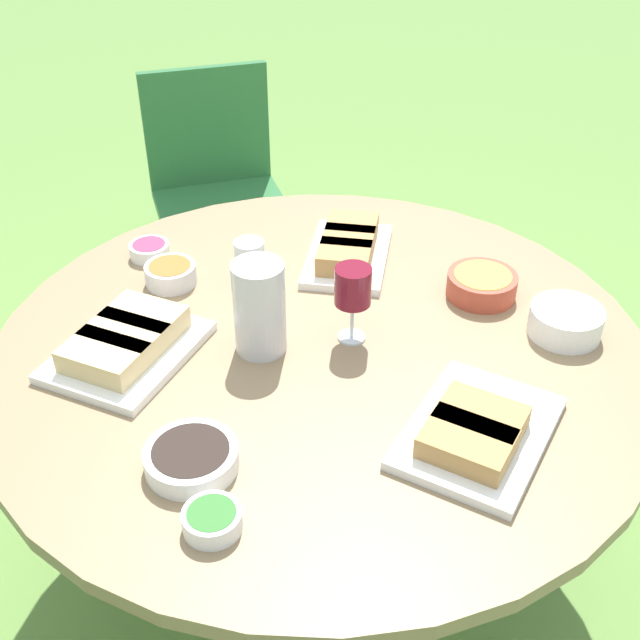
{
  "coord_description": "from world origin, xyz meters",
  "views": [
    {
      "loc": [
        -1.12,
        0.83,
        1.76
      ],
      "look_at": [
        0.0,
        0.0,
        0.77
      ],
      "focal_mm": 45.0,
      "sensor_mm": 36.0,
      "label": 1
    }
  ],
  "objects_px": {
    "chair_near_left": "(217,180)",
    "wine_glass": "(353,288)",
    "water_pitcher": "(259,307)",
    "dining_table": "(320,374)"
  },
  "relations": [
    {
      "from": "chair_near_left",
      "to": "water_pitcher",
      "type": "distance_m",
      "value": 1.26
    },
    {
      "from": "dining_table",
      "to": "water_pitcher",
      "type": "height_order",
      "value": "water_pitcher"
    },
    {
      "from": "chair_near_left",
      "to": "wine_glass",
      "type": "relative_size",
      "value": 4.98
    },
    {
      "from": "chair_near_left",
      "to": "wine_glass",
      "type": "bearing_deg",
      "value": 163.85
    },
    {
      "from": "dining_table",
      "to": "wine_glass",
      "type": "xyz_separation_m",
      "value": [
        -0.03,
        -0.06,
        0.22
      ]
    },
    {
      "from": "dining_table",
      "to": "water_pitcher",
      "type": "distance_m",
      "value": 0.23
    },
    {
      "from": "dining_table",
      "to": "chair_near_left",
      "type": "bearing_deg",
      "value": -19.38
    },
    {
      "from": "chair_near_left",
      "to": "water_pitcher",
      "type": "height_order",
      "value": "water_pitcher"
    },
    {
      "from": "chair_near_left",
      "to": "water_pitcher",
      "type": "relative_size",
      "value": 4.27
    },
    {
      "from": "chair_near_left",
      "to": "water_pitcher",
      "type": "bearing_deg",
      "value": 154.75
    }
  ]
}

